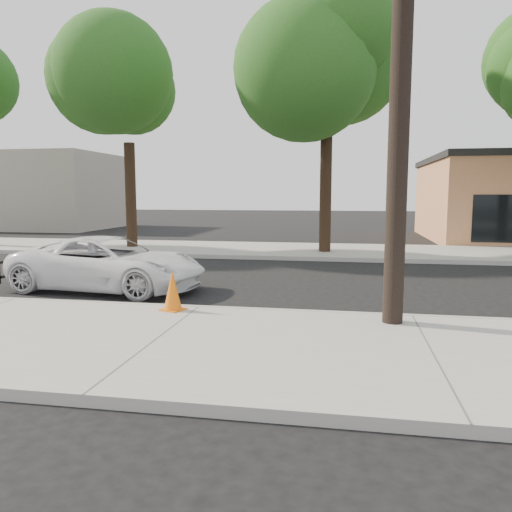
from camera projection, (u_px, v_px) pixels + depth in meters
The scene contains 10 objects.
ground at pixel (225, 293), 11.80m from camera, with size 120.00×120.00×0.00m, color black.
near_sidewalk at pixel (158, 343), 7.59m from camera, with size 90.00×4.40×0.15m, color gray.
far_sidewalk at pixel (275, 250), 20.09m from camera, with size 90.00×5.00×0.15m, color gray.
curb_near at pixel (199, 310), 9.74m from camera, with size 90.00×0.12×0.16m, color #9E9B93.
building_far at pixel (13, 191), 34.55m from camera, with size 14.00×8.00×5.00m, color gray.
utility_pole at pixel (402, 44), 7.95m from camera, with size 1.40×0.34×9.00m.
tree_b at pixel (131, 98), 19.93m from camera, with size 4.34×4.20×8.45m.
tree_c at pixel (334, 66), 18.01m from camera, with size 4.96×4.80×9.55m.
police_cruiser at pixel (109, 264), 12.05m from camera, with size 2.16×4.69×1.30m, color white.
traffic_cone at pixel (173, 291), 9.36m from camera, with size 0.50×0.50×0.76m.
Camera 1 is at (2.79, -11.28, 2.32)m, focal length 35.00 mm.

